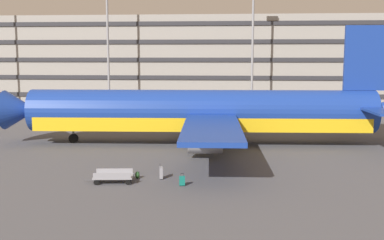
{
  "coord_description": "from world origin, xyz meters",
  "views": [
    {
      "loc": [
        8.11,
        -43.64,
        8.45
      ],
      "look_at": [
        5.06,
        -4.51,
        3.0
      ],
      "focal_mm": 43.68,
      "sensor_mm": 36.0,
      "label": 1
    }
  ],
  "objects_px": {
    "airliner": "(205,113)",
    "backpack_purple": "(137,175)",
    "baggage_cart": "(113,176)",
    "suitcase_red": "(182,181)",
    "suitcase_teal": "(161,173)"
  },
  "relations": [
    {
      "from": "suitcase_red",
      "to": "baggage_cart",
      "type": "height_order",
      "value": "suitcase_red"
    },
    {
      "from": "backpack_purple",
      "to": "baggage_cart",
      "type": "xyz_separation_m",
      "value": [
        -1.39,
        -1.19,
        0.19
      ]
    },
    {
      "from": "airliner",
      "to": "baggage_cart",
      "type": "xyz_separation_m",
      "value": [
        -5.43,
        -14.24,
        -2.59
      ]
    },
    {
      "from": "suitcase_teal",
      "to": "suitcase_red",
      "type": "xyz_separation_m",
      "value": [
        1.61,
        -1.63,
        -0.09
      ]
    },
    {
      "from": "suitcase_red",
      "to": "suitcase_teal",
      "type": "bearing_deg",
      "value": 134.68
    },
    {
      "from": "suitcase_teal",
      "to": "baggage_cart",
      "type": "height_order",
      "value": "suitcase_teal"
    },
    {
      "from": "airliner",
      "to": "suitcase_teal",
      "type": "relative_size",
      "value": 37.17
    },
    {
      "from": "suitcase_teal",
      "to": "baggage_cart",
      "type": "relative_size",
      "value": 0.31
    },
    {
      "from": "baggage_cart",
      "to": "airliner",
      "type": "bearing_deg",
      "value": 69.13
    },
    {
      "from": "airliner",
      "to": "baggage_cart",
      "type": "height_order",
      "value": "airliner"
    },
    {
      "from": "airliner",
      "to": "baggage_cart",
      "type": "relative_size",
      "value": 11.68
    },
    {
      "from": "airliner",
      "to": "backpack_purple",
      "type": "height_order",
      "value": "airliner"
    },
    {
      "from": "airliner",
      "to": "suitcase_teal",
      "type": "distance_m",
      "value": 13.5
    },
    {
      "from": "suitcase_red",
      "to": "backpack_purple",
      "type": "xyz_separation_m",
      "value": [
        -3.28,
        1.62,
        -0.12
      ]
    },
    {
      "from": "airliner",
      "to": "suitcase_red",
      "type": "relative_size",
      "value": 46.14
    }
  ]
}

